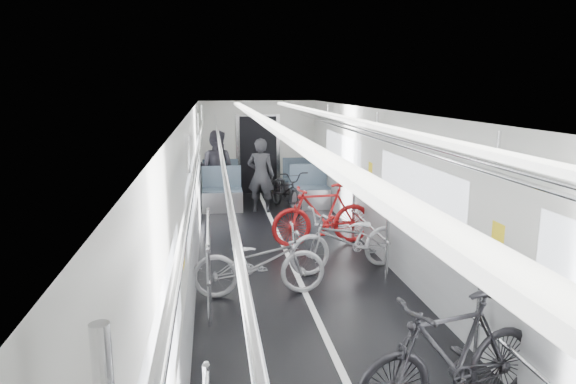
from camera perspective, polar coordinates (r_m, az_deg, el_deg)
The scene contains 8 objects.
car_shell at distance 8.37m, azimuth -0.09°, elevation 0.43°, with size 3.02×14.01×2.41m.
bike_left_far at distance 6.90m, azimuth -3.21°, elevation -7.76°, with size 0.62×1.77×0.93m, color #9C9CA1.
bike_right_near at distance 4.71m, azimuth 17.64°, elevation -16.95°, with size 0.51×1.81×1.09m, color black.
bike_right_mid at distance 7.81m, azimuth 6.66°, elevation -5.27°, with size 0.65×1.87×0.99m, color #A4A4A9.
bike_right_far at distance 9.02m, azimuth 3.84°, elevation -2.54°, with size 0.52×1.83×1.10m, color #AC1516.
bike_aisle at distance 11.49m, azimuth -0.23°, elevation 0.21°, with size 0.63×1.81×0.95m, color black.
person_standing at distance 11.36m, azimuth -3.04°, elevation 1.86°, with size 0.60×0.40×1.65m, color black.
person_seated at distance 12.04m, azimuth -7.97°, elevation 2.61°, with size 0.86×0.67×1.78m, color #2A282F.
Camera 1 is at (-1.20, -6.35, 2.76)m, focal length 32.00 mm.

